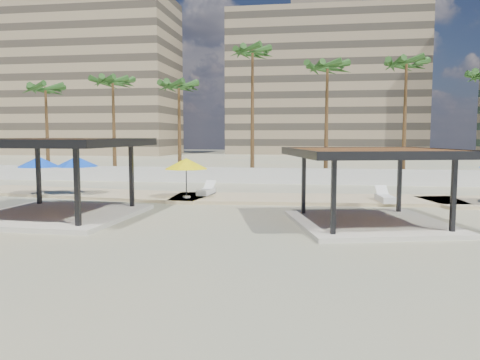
{
  "coord_description": "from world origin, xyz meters",
  "views": [
    {
      "loc": [
        1.98,
        -19.58,
        3.69
      ],
      "look_at": [
        -1.73,
        4.12,
        1.4
      ],
      "focal_mm": 35.0,
      "sensor_mm": 36.0,
      "label": 1
    }
  ],
  "objects_px": {
    "pavilion_west": "(55,171)",
    "lounger_c": "(385,198)",
    "pavilion_central": "(371,180)",
    "lounger_a": "(206,191)",
    "umbrella_a": "(39,162)"
  },
  "relations": [
    {
      "from": "pavilion_central",
      "to": "umbrella_a",
      "type": "height_order",
      "value": "pavilion_central"
    },
    {
      "from": "pavilion_central",
      "to": "lounger_a",
      "type": "bearing_deg",
      "value": 123.77
    },
    {
      "from": "umbrella_a",
      "to": "lounger_c",
      "type": "xyz_separation_m",
      "value": [
        19.95,
        0.07,
        -1.75
      ]
    },
    {
      "from": "pavilion_central",
      "to": "lounger_a",
      "type": "height_order",
      "value": "pavilion_central"
    },
    {
      "from": "umbrella_a",
      "to": "pavilion_west",
      "type": "bearing_deg",
      "value": -53.21
    },
    {
      "from": "umbrella_a",
      "to": "lounger_c",
      "type": "distance_m",
      "value": 20.03
    },
    {
      "from": "pavilion_west",
      "to": "lounger_c",
      "type": "bearing_deg",
      "value": 24.5
    },
    {
      "from": "pavilion_west",
      "to": "lounger_a",
      "type": "bearing_deg",
      "value": 58.83
    },
    {
      "from": "pavilion_central",
      "to": "lounger_a",
      "type": "relative_size",
      "value": 3.73
    },
    {
      "from": "pavilion_central",
      "to": "umbrella_a",
      "type": "distance_m",
      "value": 19.44
    },
    {
      "from": "umbrella_a",
      "to": "lounger_c",
      "type": "height_order",
      "value": "umbrella_a"
    },
    {
      "from": "pavilion_west",
      "to": "umbrella_a",
      "type": "xyz_separation_m",
      "value": [
        -4.71,
        6.3,
        -0.0
      ]
    },
    {
      "from": "pavilion_west",
      "to": "umbrella_a",
      "type": "height_order",
      "value": "pavilion_west"
    },
    {
      "from": "umbrella_a",
      "to": "lounger_a",
      "type": "bearing_deg",
      "value": 9.15
    },
    {
      "from": "pavilion_central",
      "to": "lounger_c",
      "type": "bearing_deg",
      "value": 61.72
    }
  ]
}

